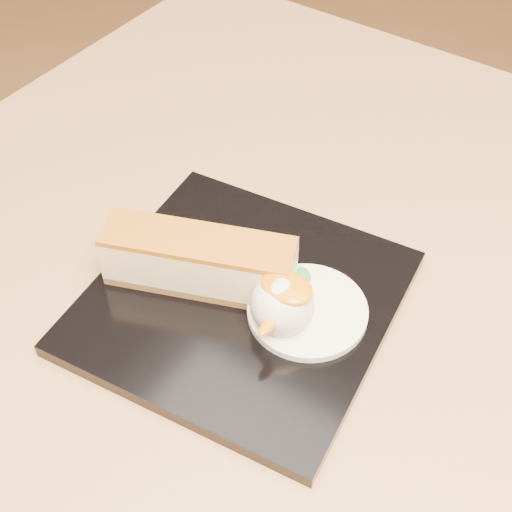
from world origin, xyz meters
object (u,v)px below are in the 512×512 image
Objects in this scene: dessert_plate at (241,302)px; ice_cream_scoop at (282,304)px; cheesecake at (199,261)px; table at (295,403)px.

ice_cream_scoop is at bearing -7.13° from dessert_plate.
ice_cream_scoop reaches higher than dessert_plate.
cheesecake is 3.21× the size of ice_cream_scoop.
dessert_plate is at bearing -134.41° from table.
table is 0.20m from ice_cream_scoop.
dessert_plate is 0.05m from cheesecake.
dessert_plate is (-0.03, -0.03, 0.16)m from table.
table is at bearing 8.40° from cheesecake.
table is 0.17m from dessert_plate.
dessert_plate is at bearing -13.41° from cheesecake.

